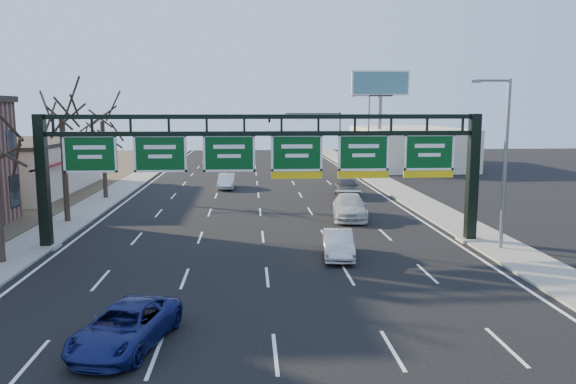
{
  "coord_description": "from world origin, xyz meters",
  "views": [
    {
      "loc": [
        -0.73,
        -22.34,
        7.48
      ],
      "look_at": [
        1.24,
        6.31,
        3.2
      ],
      "focal_mm": 35.0,
      "sensor_mm": 36.0,
      "label": 1
    }
  ],
  "objects": [
    {
      "name": "billboard_right",
      "position": [
        15.0,
        44.98,
        9.06
      ],
      "size": [
        7.0,
        0.5,
        12.0
      ],
      "color": "slate",
      "rests_on": "ground"
    },
    {
      "name": "sidewalk_right",
      "position": [
        12.8,
        20.0,
        0.06
      ],
      "size": [
        3.0,
        120.0,
        0.12
      ],
      "primitive_type": "cube",
      "color": "gray",
      "rests_on": "ground"
    },
    {
      "name": "streetlight_far",
      "position": [
        12.47,
        40.0,
        5.08
      ],
      "size": [
        2.15,
        0.22,
        9.0
      ],
      "color": "slate",
      "rests_on": "sidewalk_right"
    },
    {
      "name": "car_silver_sedan",
      "position": [
        3.7,
        5.1,
        0.68
      ],
      "size": [
        1.81,
        4.23,
        1.36
      ],
      "primitive_type": "imported",
      "rotation": [
        0.0,
        0.0,
        -0.09
      ],
      "color": "#A9A9AE",
      "rests_on": "ground"
    },
    {
      "name": "cream_strip",
      "position": [
        -21.48,
        29.0,
        2.36
      ],
      "size": [
        10.9,
        18.4,
        4.7
      ],
      "color": "beige",
      "rests_on": "ground"
    },
    {
      "name": "car_white_wagon",
      "position": [
        6.08,
        15.16,
        0.81
      ],
      "size": [
        2.99,
        5.83,
        1.62
      ],
      "primitive_type": "imported",
      "rotation": [
        0.0,
        0.0,
        -0.13
      ],
      "color": "silver",
      "rests_on": "ground"
    },
    {
      "name": "traffic_signal_mast",
      "position": [
        5.69,
        55.0,
        5.5
      ],
      "size": [
        10.16,
        0.54,
        7.0
      ],
      "color": "black",
      "rests_on": "ground"
    },
    {
      "name": "car_blue_suv",
      "position": [
        -4.7,
        -5.13,
        0.66
      ],
      "size": [
        3.33,
        5.17,
        1.33
      ],
      "primitive_type": "imported",
      "rotation": [
        0.0,
        0.0,
        -0.25
      ],
      "color": "navy",
      "rests_on": "ground"
    },
    {
      "name": "car_silver_distant",
      "position": [
        -2.9,
        30.36,
        0.7
      ],
      "size": [
        1.64,
        4.31,
        1.4
      ],
      "primitive_type": "imported",
      "rotation": [
        0.0,
        0.0,
        -0.04
      ],
      "color": "silver",
      "rests_on": "ground"
    },
    {
      "name": "lane_markings",
      "position": [
        0.0,
        20.0,
        0.01
      ],
      "size": [
        21.6,
        120.0,
        0.01
      ],
      "primitive_type": "cube",
      "color": "white",
      "rests_on": "ground"
    },
    {
      "name": "tree_far",
      "position": [
        -12.8,
        25.0,
        7.48
      ],
      "size": [
        3.6,
        3.6,
        8.86
      ],
      "color": "#31241B",
      "rests_on": "sidewalk_left"
    },
    {
      "name": "car_grey_far",
      "position": [
        7.59,
        24.96,
        0.83
      ],
      "size": [
        2.39,
        5.03,
        1.66
      ],
      "primitive_type": "imported",
      "rotation": [
        0.0,
        0.0,
        -0.09
      ],
      "color": "#3B3E40",
      "rests_on": "ground"
    },
    {
      "name": "streetlight_near",
      "position": [
        12.47,
        6.0,
        5.08
      ],
      "size": [
        2.15,
        0.22,
        9.0
      ],
      "color": "slate",
      "rests_on": "sidewalk_right"
    },
    {
      "name": "tree_mid",
      "position": [
        -12.8,
        15.0,
        7.85
      ],
      "size": [
        3.6,
        3.6,
        9.24
      ],
      "color": "#31241B",
      "rests_on": "sidewalk_left"
    },
    {
      "name": "building_right_distant",
      "position": [
        20.0,
        50.0,
        2.5
      ],
      "size": [
        12.0,
        20.0,
        5.0
      ],
      "primitive_type": "cube",
      "color": "beige",
      "rests_on": "ground"
    },
    {
      "name": "sign_gantry",
      "position": [
        0.16,
        8.0,
        4.63
      ],
      "size": [
        24.6,
        1.2,
        7.2
      ],
      "color": "black",
      "rests_on": "ground"
    },
    {
      "name": "ground",
      "position": [
        0.0,
        0.0,
        0.0
      ],
      "size": [
        160.0,
        160.0,
        0.0
      ],
      "primitive_type": "plane",
      "color": "black",
      "rests_on": "ground"
    },
    {
      "name": "sidewalk_left",
      "position": [
        -12.8,
        20.0,
        0.06
      ],
      "size": [
        3.0,
        120.0,
        0.12
      ],
      "primitive_type": "cube",
      "color": "gray",
      "rests_on": "ground"
    }
  ]
}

